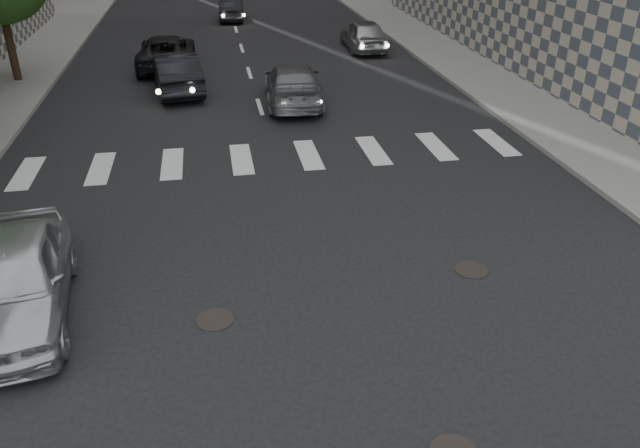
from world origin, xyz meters
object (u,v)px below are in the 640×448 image
(silver_sedan, at_px, (14,279))
(traffic_car_d, at_px, (364,34))
(traffic_car_c, at_px, (167,52))
(traffic_car_e, at_px, (231,9))
(traffic_car_b, at_px, (293,84))
(traffic_car_a, at_px, (177,73))

(silver_sedan, relative_size, traffic_car_d, 1.04)
(traffic_car_c, distance_m, traffic_car_e, 11.98)
(traffic_car_d, relative_size, traffic_car_e, 1.11)
(traffic_car_b, xyz_separation_m, traffic_car_e, (-1.34, 17.74, -0.07))
(traffic_car_a, bearing_deg, traffic_car_e, -108.35)
(traffic_car_c, xyz_separation_m, traffic_car_e, (3.46, 11.47, -0.06))
(traffic_car_a, xyz_separation_m, traffic_car_e, (2.92, 15.46, -0.11))
(traffic_car_a, xyz_separation_m, traffic_car_d, (8.96, 6.02, -0.01))
(traffic_car_c, relative_size, traffic_car_d, 1.17)
(traffic_car_d, xyz_separation_m, traffic_car_e, (-6.04, 9.44, -0.10))
(traffic_car_a, xyz_separation_m, traffic_car_c, (-0.54, 3.99, -0.05))
(traffic_car_d, bearing_deg, traffic_car_e, -56.20)
(traffic_car_b, xyz_separation_m, traffic_car_c, (-4.80, 6.27, -0.01))
(traffic_car_a, height_order, traffic_car_e, traffic_car_a)
(silver_sedan, height_order, traffic_car_b, silver_sedan)
(traffic_car_b, height_order, traffic_car_d, traffic_car_d)
(traffic_car_e, bearing_deg, traffic_car_d, 126.79)
(traffic_car_c, distance_m, traffic_car_d, 9.72)
(traffic_car_a, bearing_deg, traffic_car_b, 144.19)
(silver_sedan, height_order, traffic_car_d, silver_sedan)
(silver_sedan, distance_m, traffic_car_a, 14.76)
(traffic_car_a, bearing_deg, silver_sedan, 72.51)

